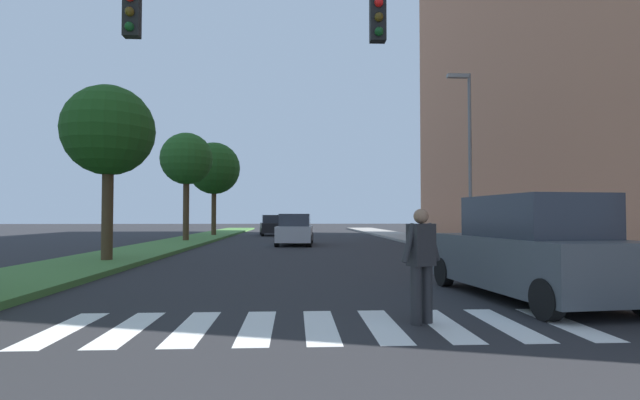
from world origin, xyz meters
TOP-DOWN VIEW (x-y plane):
  - ground_plane at (0.00, 30.00)m, footprint 140.00×140.00m
  - crosswalk at (0.00, 7.57)m, footprint 7.65×2.20m
  - median_strip at (-6.88, 28.00)m, footprint 3.22×64.00m
  - tree_mid at (-6.54, 16.86)m, footprint 2.98×2.98m
  - tree_far at (-6.84, 29.77)m, footprint 3.09×3.09m
  - tree_distant at (-6.54, 37.91)m, footprint 3.96×3.96m
  - sidewalk_right at (7.56, 28.00)m, footprint 3.00×64.00m
  - traffic_light_gantry at (-3.29, 9.06)m, footprint 7.95×0.30m
  - street_lamp_right at (6.96, 20.66)m, footprint 1.02×0.24m
  - pedestrian_performer at (1.49, 7.65)m, footprint 0.69×0.44m
  - suv_crossing at (4.10, 9.62)m, footprint 2.45×4.79m
  - sedan_midblock at (-0.35, 27.03)m, footprint 2.13×4.38m
  - sedan_distant at (-2.25, 40.39)m, footprint 2.20×4.50m

SIDE VIEW (x-z plane):
  - ground_plane at x=0.00m, z-range 0.00..0.00m
  - crosswalk at x=0.00m, z-range 0.00..0.01m
  - median_strip at x=-6.88m, z-range 0.00..0.15m
  - sidewalk_right at x=7.56m, z-range 0.00..0.15m
  - sedan_distant at x=-2.25m, z-range -0.06..1.61m
  - sedan_midblock at x=-0.35m, z-range -0.06..1.64m
  - suv_crossing at x=4.10m, z-range -0.05..1.92m
  - pedestrian_performer at x=1.49m, z-range 0.09..1.78m
  - traffic_light_gantry at x=-3.29m, z-range 1.32..7.32m
  - tree_mid at x=-6.54m, z-range 1.50..7.26m
  - street_lamp_right at x=6.96m, z-range 0.84..8.34m
  - tree_far at x=-6.84m, z-range 1.76..8.17m
  - tree_distant at x=-6.54m, z-range 1.68..8.74m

